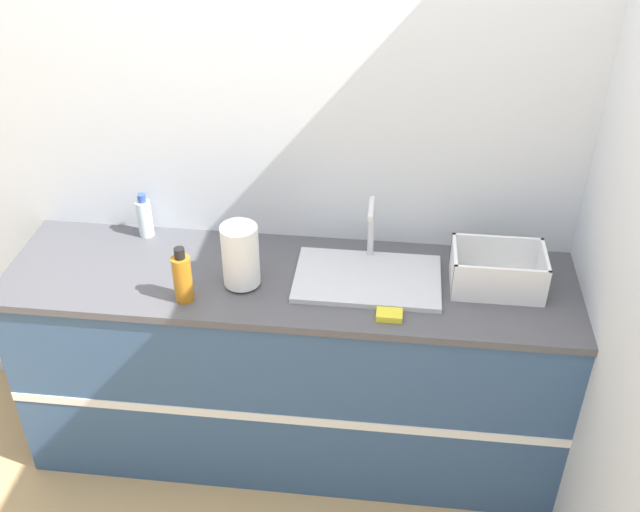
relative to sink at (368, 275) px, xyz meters
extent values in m
plane|color=tan|center=(-0.29, -0.29, -0.91)|extent=(12.00, 12.00, 0.00)
cube|color=silver|center=(-0.29, 0.30, 0.39)|extent=(4.52, 0.06, 2.60)
cube|color=silver|center=(0.80, -0.01, 0.39)|extent=(0.06, 2.56, 2.60)
cube|color=#33517A|center=(-0.29, -0.01, -0.48)|extent=(2.12, 0.56, 0.86)
cube|color=white|center=(-0.29, -0.29, -0.48)|extent=(2.12, 0.01, 0.04)
cube|color=#4C4C51|center=(-0.29, -0.01, -0.03)|extent=(2.14, 0.58, 0.03)
cube|color=silver|center=(0.00, -0.01, -0.01)|extent=(0.53, 0.33, 0.02)
cylinder|color=silver|center=(0.00, 0.14, 0.12)|extent=(0.02, 0.02, 0.25)
cylinder|color=silver|center=(0.00, 0.07, 0.25)|extent=(0.02, 0.15, 0.02)
cylinder|color=#4C4C51|center=(-0.45, -0.08, -0.01)|extent=(0.10, 0.10, 0.01)
cylinder|color=white|center=(-0.45, -0.08, 0.11)|extent=(0.13, 0.13, 0.24)
cube|color=white|center=(0.46, 0.01, -0.01)|extent=(0.33, 0.22, 0.01)
cube|color=white|center=(0.46, -0.09, 0.06)|extent=(0.33, 0.01, 0.14)
cube|color=white|center=(0.46, 0.12, 0.06)|extent=(0.33, 0.01, 0.14)
cube|color=white|center=(0.31, 0.01, 0.06)|extent=(0.01, 0.22, 0.14)
cube|color=white|center=(0.62, 0.01, 0.06)|extent=(0.01, 0.22, 0.14)
cylinder|color=#B26B19|center=(-0.64, -0.19, 0.07)|extent=(0.07, 0.07, 0.18)
cylinder|color=black|center=(-0.64, -0.19, 0.18)|extent=(0.04, 0.04, 0.04)
cylinder|color=silver|center=(-0.90, 0.21, 0.06)|extent=(0.06, 0.06, 0.15)
cylinder|color=#334C9E|center=(-0.90, 0.21, 0.15)|extent=(0.03, 0.03, 0.03)
cube|color=yellow|center=(0.09, -0.21, -0.01)|extent=(0.09, 0.06, 0.02)
camera|label=1|loc=(0.08, -2.23, 1.61)|focal=42.00mm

